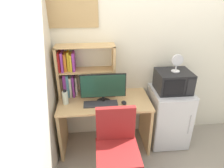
{
  "coord_description": "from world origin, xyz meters",
  "views": [
    {
      "loc": [
        -1.06,
        -2.62,
        2.11
      ],
      "look_at": [
        -0.84,
        -0.35,
        1.01
      ],
      "focal_mm": 32.04,
      "sensor_mm": 36.0,
      "label": 1
    }
  ],
  "objects_px": {
    "microwave": "(173,81)",
    "desk_fan": "(177,62)",
    "wall_corkboard": "(70,7)",
    "keyboard": "(101,104)",
    "computer_mouse": "(124,103)",
    "desk_chair": "(117,154)",
    "mini_fridge": "(168,116)",
    "hutch_bookshelf": "(77,71)",
    "water_bottle": "(65,97)",
    "monitor": "(103,87)"
  },
  "relations": [
    {
      "from": "wall_corkboard",
      "to": "keyboard",
      "type": "bearing_deg",
      "value": -51.89
    },
    {
      "from": "desk_chair",
      "to": "water_bottle",
      "type": "bearing_deg",
      "value": 135.1
    },
    {
      "from": "water_bottle",
      "to": "keyboard",
      "type": "bearing_deg",
      "value": -9.34
    },
    {
      "from": "microwave",
      "to": "wall_corkboard",
      "type": "xyz_separation_m",
      "value": [
        -1.31,
        0.27,
        0.92
      ]
    },
    {
      "from": "computer_mouse",
      "to": "desk_chair",
      "type": "xyz_separation_m",
      "value": [
        -0.15,
        -0.51,
        -0.36
      ]
    },
    {
      "from": "hutch_bookshelf",
      "to": "keyboard",
      "type": "xyz_separation_m",
      "value": [
        0.3,
        -0.31,
        -0.34
      ]
    },
    {
      "from": "desk_fan",
      "to": "wall_corkboard",
      "type": "distance_m",
      "value": 1.49
    },
    {
      "from": "hutch_bookshelf",
      "to": "monitor",
      "type": "height_order",
      "value": "hutch_bookshelf"
    },
    {
      "from": "keyboard",
      "to": "hutch_bookshelf",
      "type": "bearing_deg",
      "value": 133.83
    },
    {
      "from": "microwave",
      "to": "desk_fan",
      "type": "relative_size",
      "value": 1.9
    },
    {
      "from": "desk_chair",
      "to": "desk_fan",
      "type": "bearing_deg",
      "value": 38.13
    },
    {
      "from": "keyboard",
      "to": "desk_fan",
      "type": "xyz_separation_m",
      "value": [
        0.99,
        0.14,
        0.48
      ]
    },
    {
      "from": "keyboard",
      "to": "mini_fridge",
      "type": "bearing_deg",
      "value": 8.1
    },
    {
      "from": "microwave",
      "to": "desk_fan",
      "type": "xyz_separation_m",
      "value": [
        0.01,
        -0.01,
        0.27
      ]
    },
    {
      "from": "hutch_bookshelf",
      "to": "mini_fridge",
      "type": "bearing_deg",
      "value": -7.62
    },
    {
      "from": "microwave",
      "to": "wall_corkboard",
      "type": "height_order",
      "value": "wall_corkboard"
    },
    {
      "from": "keyboard",
      "to": "desk_fan",
      "type": "relative_size",
      "value": 1.85
    },
    {
      "from": "water_bottle",
      "to": "wall_corkboard",
      "type": "relative_size",
      "value": 0.29
    },
    {
      "from": "hutch_bookshelf",
      "to": "desk_fan",
      "type": "distance_m",
      "value": 1.31
    },
    {
      "from": "desk_fan",
      "to": "keyboard",
      "type": "bearing_deg",
      "value": -172.09
    },
    {
      "from": "mini_fridge",
      "to": "wall_corkboard",
      "type": "xyz_separation_m",
      "value": [
        -1.31,
        0.27,
        1.48
      ]
    },
    {
      "from": "mini_fridge",
      "to": "computer_mouse",
      "type": "bearing_deg",
      "value": -167.7
    },
    {
      "from": "hutch_bookshelf",
      "to": "computer_mouse",
      "type": "bearing_deg",
      "value": -28.19
    },
    {
      "from": "computer_mouse",
      "to": "mini_fridge",
      "type": "height_order",
      "value": "mini_fridge"
    },
    {
      "from": "hutch_bookshelf",
      "to": "microwave",
      "type": "xyz_separation_m",
      "value": [
        1.28,
        -0.17,
        -0.13
      ]
    },
    {
      "from": "mini_fridge",
      "to": "desk_fan",
      "type": "distance_m",
      "value": 0.83
    },
    {
      "from": "computer_mouse",
      "to": "water_bottle",
      "type": "relative_size",
      "value": 0.52
    },
    {
      "from": "monitor",
      "to": "keyboard",
      "type": "distance_m",
      "value": 0.22
    },
    {
      "from": "computer_mouse",
      "to": "desk_chair",
      "type": "distance_m",
      "value": 0.65
    },
    {
      "from": "computer_mouse",
      "to": "mini_fridge",
      "type": "relative_size",
      "value": 0.12
    },
    {
      "from": "hutch_bookshelf",
      "to": "keyboard",
      "type": "relative_size",
      "value": 1.76
    },
    {
      "from": "desk_chair",
      "to": "wall_corkboard",
      "type": "height_order",
      "value": "wall_corkboard"
    },
    {
      "from": "hutch_bookshelf",
      "to": "mini_fridge",
      "type": "xyz_separation_m",
      "value": [
        1.28,
        -0.17,
        -0.69
      ]
    },
    {
      "from": "desk_fan",
      "to": "wall_corkboard",
      "type": "relative_size",
      "value": 0.35
    },
    {
      "from": "hutch_bookshelf",
      "to": "microwave",
      "type": "distance_m",
      "value": 1.3
    },
    {
      "from": "water_bottle",
      "to": "mini_fridge",
      "type": "relative_size",
      "value": 0.23
    },
    {
      "from": "water_bottle",
      "to": "wall_corkboard",
      "type": "distance_m",
      "value": 1.12
    },
    {
      "from": "keyboard",
      "to": "desk_chair",
      "type": "xyz_separation_m",
      "value": [
        0.15,
        -0.52,
        -0.36
      ]
    },
    {
      "from": "monitor",
      "to": "desk_fan",
      "type": "relative_size",
      "value": 2.48
    },
    {
      "from": "computer_mouse",
      "to": "desk_chair",
      "type": "bearing_deg",
      "value": -106.18
    },
    {
      "from": "computer_mouse",
      "to": "desk_fan",
      "type": "bearing_deg",
      "value": 11.99
    },
    {
      "from": "microwave",
      "to": "hutch_bookshelf",
      "type": "bearing_deg",
      "value": 172.51
    },
    {
      "from": "water_bottle",
      "to": "desk_fan",
      "type": "height_order",
      "value": "desk_fan"
    },
    {
      "from": "microwave",
      "to": "desk_fan",
      "type": "bearing_deg",
      "value": -36.46
    },
    {
      "from": "monitor",
      "to": "mini_fridge",
      "type": "bearing_deg",
      "value": 4.67
    },
    {
      "from": "microwave",
      "to": "keyboard",
      "type": "bearing_deg",
      "value": -171.73
    },
    {
      "from": "hutch_bookshelf",
      "to": "water_bottle",
      "type": "height_order",
      "value": "hutch_bookshelf"
    },
    {
      "from": "desk_fan",
      "to": "water_bottle",
      "type": "bearing_deg",
      "value": -177.44
    },
    {
      "from": "computer_mouse",
      "to": "desk_fan",
      "type": "height_order",
      "value": "desk_fan"
    },
    {
      "from": "desk_fan",
      "to": "computer_mouse",
      "type": "bearing_deg",
      "value": -168.01
    }
  ]
}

